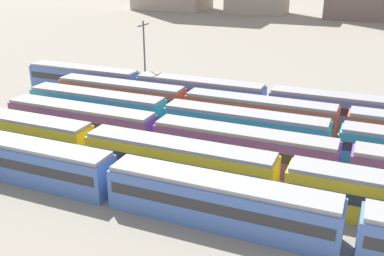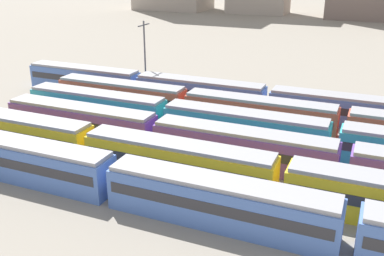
% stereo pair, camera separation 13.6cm
% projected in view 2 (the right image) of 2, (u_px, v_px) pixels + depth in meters
% --- Properties ---
extents(ground_plane, '(600.00, 600.00, 0.00)m').
position_uv_depth(ground_plane, '(103.00, 130.00, 52.14)').
color(ground_plane, gray).
extents(train_track_5, '(93.60, 3.06, 3.75)m').
position_uv_depth(train_track_5, '(344.00, 110.00, 53.23)').
color(train_track_5, '#4C70BC').
rests_on(train_track_5, ground_plane).
extents(catenary_pole_1, '(0.24, 3.20, 10.63)m').
position_uv_depth(catenary_pole_1, '(145.00, 54.00, 64.71)').
color(catenary_pole_1, '#4C4C51').
rests_on(catenary_pole_1, ground_plane).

